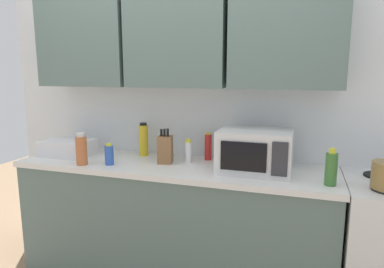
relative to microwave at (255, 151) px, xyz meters
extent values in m
cube|color=white|center=(-0.59, 0.33, 0.26)|extent=(3.18, 0.06, 2.60)
cube|color=slate|center=(-1.36, 0.15, 0.79)|extent=(0.73, 0.33, 0.75)
cube|color=slate|center=(-0.59, 0.15, 0.79)|extent=(0.73, 0.33, 0.75)
cube|color=slate|center=(0.17, 0.15, 0.79)|extent=(0.73, 0.33, 0.75)
cube|color=slate|center=(-0.59, 0.00, -0.61)|extent=(2.28, 0.60, 0.86)
cube|color=white|center=(-0.59, 0.00, -0.16)|extent=(2.31, 0.63, 0.04)
cylinder|color=black|center=(0.78, 0.12, -0.13)|extent=(0.18, 0.18, 0.01)
cube|color=silver|center=(0.00, 0.00, 0.00)|extent=(0.48, 0.36, 0.28)
cube|color=black|center=(-0.05, -0.18, 0.00)|extent=(0.29, 0.01, 0.18)
cube|color=#2D2D33|center=(0.17, -0.18, 0.00)|extent=(0.10, 0.01, 0.21)
cube|color=silver|center=(-1.50, 0.00, -0.08)|extent=(0.38, 0.30, 0.12)
cube|color=brown|center=(-0.66, 0.02, -0.04)|extent=(0.12, 0.14, 0.20)
cylinder|color=black|center=(-0.68, 0.01, 0.09)|extent=(0.02, 0.02, 0.05)
cylinder|color=black|center=(-0.66, 0.01, 0.09)|extent=(0.02, 0.02, 0.05)
cylinder|color=black|center=(-0.63, 0.01, 0.09)|extent=(0.02, 0.02, 0.06)
cylinder|color=#386B2D|center=(0.47, -0.16, -0.04)|extent=(0.07, 0.07, 0.19)
cylinder|color=yellow|center=(0.47, -0.16, 0.07)|extent=(0.04, 0.04, 0.03)
cylinder|color=#2D56B7|center=(-1.02, -0.16, -0.07)|extent=(0.06, 0.06, 0.14)
cylinder|color=yellow|center=(-1.02, -0.16, 0.01)|extent=(0.04, 0.04, 0.02)
cylinder|color=gold|center=(-0.90, 0.17, -0.02)|extent=(0.07, 0.07, 0.25)
cylinder|color=black|center=(-0.90, 0.17, 0.12)|extent=(0.05, 0.05, 0.02)
cylinder|color=#BC6638|center=(-1.21, -0.22, -0.04)|extent=(0.08, 0.08, 0.20)
cylinder|color=silver|center=(-1.21, -0.22, 0.08)|extent=(0.06, 0.06, 0.03)
cylinder|color=white|center=(-0.50, 0.07, -0.06)|extent=(0.05, 0.05, 0.15)
cylinder|color=yellow|center=(-0.50, 0.07, 0.02)|extent=(0.04, 0.04, 0.03)
cylinder|color=red|center=(-0.38, 0.20, -0.04)|extent=(0.05, 0.05, 0.20)
cylinder|color=yellow|center=(-0.38, 0.20, 0.06)|extent=(0.03, 0.03, 0.02)
camera|label=1|loc=(0.29, -2.26, 0.52)|focal=32.16mm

